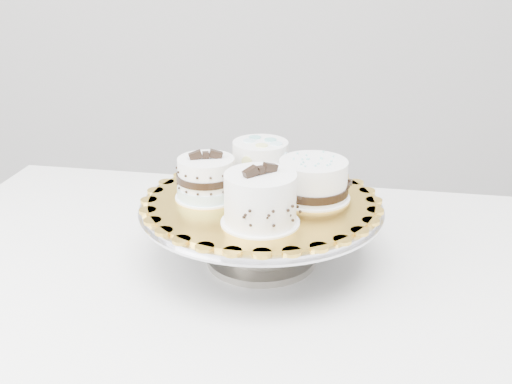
{
  "coord_description": "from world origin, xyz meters",
  "views": [
    {
      "loc": [
        0.16,
        -0.82,
        1.29
      ],
      "look_at": [
        0.16,
        0.18,
        0.87
      ],
      "focal_mm": 45.0,
      "sensor_mm": 36.0,
      "label": 1
    }
  ],
  "objects_px": {
    "cake_board": "(261,201)",
    "cake_ribbon": "(314,181)",
    "cake_stand": "(261,221)",
    "cake_swirl": "(260,200)",
    "cake_banded": "(206,180)",
    "table": "(235,303)",
    "cake_dots": "(260,161)"
  },
  "relations": [
    {
      "from": "cake_board",
      "to": "cake_ribbon",
      "type": "xyz_separation_m",
      "value": [
        0.09,
        0.01,
        0.03
      ]
    },
    {
      "from": "cake_swirl",
      "to": "cake_dots",
      "type": "relative_size",
      "value": 1.27
    },
    {
      "from": "cake_stand",
      "to": "cake_banded",
      "type": "height_order",
      "value": "cake_banded"
    },
    {
      "from": "cake_ribbon",
      "to": "cake_swirl",
      "type": "bearing_deg",
      "value": -111.77
    },
    {
      "from": "cake_swirl",
      "to": "cake_banded",
      "type": "height_order",
      "value": "cake_swirl"
    },
    {
      "from": "cake_board",
      "to": "cake_swirl",
      "type": "bearing_deg",
      "value": -91.34
    },
    {
      "from": "cake_dots",
      "to": "cake_stand",
      "type": "bearing_deg",
      "value": -86.9
    },
    {
      "from": "cake_banded",
      "to": "cake_dots",
      "type": "height_order",
      "value": "cake_banded"
    },
    {
      "from": "cake_stand",
      "to": "cake_banded",
      "type": "distance_m",
      "value": 0.12
    },
    {
      "from": "cake_board",
      "to": "cake_swirl",
      "type": "relative_size",
      "value": 2.46
    },
    {
      "from": "cake_board",
      "to": "cake_dots",
      "type": "bearing_deg",
      "value": 90.81
    },
    {
      "from": "cake_stand",
      "to": "cake_banded",
      "type": "bearing_deg",
      "value": 174.77
    },
    {
      "from": "cake_board",
      "to": "cake_swirl",
      "type": "xyz_separation_m",
      "value": [
        -0.0,
        -0.09,
        0.04
      ]
    },
    {
      "from": "cake_banded",
      "to": "cake_swirl",
      "type": "bearing_deg",
      "value": -57.56
    },
    {
      "from": "cake_board",
      "to": "cake_ribbon",
      "type": "bearing_deg",
      "value": 5.04
    },
    {
      "from": "table",
      "to": "cake_board",
      "type": "bearing_deg",
      "value": 23.79
    },
    {
      "from": "cake_swirl",
      "to": "cake_banded",
      "type": "distance_m",
      "value": 0.14
    },
    {
      "from": "table",
      "to": "cake_board",
      "type": "height_order",
      "value": "cake_board"
    },
    {
      "from": "table",
      "to": "cake_swirl",
      "type": "bearing_deg",
      "value": -51.84
    },
    {
      "from": "table",
      "to": "cake_stand",
      "type": "xyz_separation_m",
      "value": [
        0.05,
        0.01,
        0.15
      ]
    },
    {
      "from": "cake_board",
      "to": "cake_banded",
      "type": "xyz_separation_m",
      "value": [
        -0.09,
        0.01,
        0.03
      ]
    },
    {
      "from": "table",
      "to": "cake_board",
      "type": "xyz_separation_m",
      "value": [
        0.05,
        0.01,
        0.19
      ]
    },
    {
      "from": "cake_swirl",
      "to": "table",
      "type": "bearing_deg",
      "value": 83.07
    },
    {
      "from": "cake_dots",
      "to": "cake_board",
      "type": "bearing_deg",
      "value": -86.9
    },
    {
      "from": "cake_dots",
      "to": "cake_ribbon",
      "type": "height_order",
      "value": "cake_dots"
    },
    {
      "from": "cake_swirl",
      "to": "cake_ribbon",
      "type": "bearing_deg",
      "value": 13.37
    },
    {
      "from": "cake_stand",
      "to": "cake_board",
      "type": "height_order",
      "value": "cake_board"
    },
    {
      "from": "cake_board",
      "to": "cake_stand",
      "type": "bearing_deg",
      "value": -135.0
    },
    {
      "from": "table",
      "to": "cake_dots",
      "type": "height_order",
      "value": "cake_dots"
    },
    {
      "from": "cake_swirl",
      "to": "cake_dots",
      "type": "xyz_separation_m",
      "value": [
        0.0,
        0.18,
        -0.0
      ]
    },
    {
      "from": "cake_stand",
      "to": "cake_ribbon",
      "type": "xyz_separation_m",
      "value": [
        0.09,
        0.01,
        0.07
      ]
    },
    {
      "from": "cake_board",
      "to": "cake_swirl",
      "type": "height_order",
      "value": "cake_swirl"
    }
  ]
}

